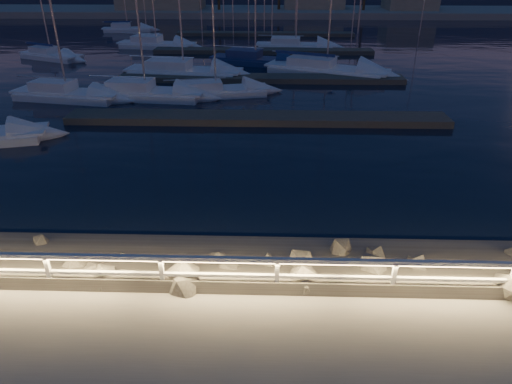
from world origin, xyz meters
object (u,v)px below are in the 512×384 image
sailboat_c (213,90)px  sailboat_h (323,68)px  sailboat_a (65,93)px  sailboat_e (50,55)px  sailboat_j (253,59)px  sailboat_g (181,70)px  sailboat_n (155,44)px  sailboat_k (293,45)px  sailboat_f (143,92)px  guard_rail (236,267)px  sailboat_m (126,28)px

sailboat_c → sailboat_h: sailboat_h is taller
sailboat_a → sailboat_e: 15.55m
sailboat_h → sailboat_j: size_ratio=1.23×
sailboat_a → sailboat_g: size_ratio=0.81×
sailboat_j → sailboat_n: (-10.82, 8.16, 0.00)m
sailboat_c → sailboat_k: 19.79m
sailboat_a → sailboat_f: (5.19, 0.47, -0.00)m
sailboat_a → sailboat_e: bearing=127.0°
sailboat_f → sailboat_j: bearing=64.6°
sailboat_g → sailboat_n: size_ratio=1.12×
guard_rail → sailboat_n: sailboat_n is taller
sailboat_g → sailboat_h: bearing=13.3°
sailboat_c → sailboat_n: bearing=101.1°
sailboat_m → sailboat_n: sailboat_n is taller
sailboat_g → sailboat_k: bearing=60.6°
sailboat_m → sailboat_j: bearing=-57.5°
sailboat_j → sailboat_m: 26.78m
sailboat_g → sailboat_j: size_ratio=1.14×
guard_rail → sailboat_m: bearing=109.0°
sailboat_f → sailboat_g: 6.74m
sailboat_c → sailboat_g: size_ratio=0.78×
guard_rail → sailboat_j: sailboat_j is taller
sailboat_f → sailboat_n: sailboat_n is taller
guard_rail → sailboat_e: sailboat_e is taller
sailboat_c → sailboat_h: size_ratio=0.73×
sailboat_c → guard_rail: bearing=-94.6°
sailboat_j → guard_rail: bearing=-71.9°
sailboat_g → sailboat_k: sailboat_g is taller
guard_rail → sailboat_j: size_ratio=3.19×
sailboat_j → sailboat_k: sailboat_k is taller
sailboat_c → sailboat_e: (-16.98, 12.62, 0.02)m
sailboat_e → sailboat_c: bearing=-12.4°
sailboat_a → sailboat_n: (1.42, 20.24, 0.00)m
sailboat_f → sailboat_c: bearing=14.8°
sailboat_c → sailboat_j: (2.36, 10.88, 0.05)m
sailboat_e → sailboat_m: (1.95, 18.62, -0.01)m
sailboat_k → sailboat_a: bearing=-124.2°
sailboat_c → sailboat_g: sailboat_g is taller
sailboat_g → guard_rail: bearing=-69.6°
sailboat_f → sailboat_n: 20.13m
sailboat_e → sailboat_h: 25.87m
guard_rail → sailboat_a: (-13.00, 20.35, -0.92)m
sailboat_k → sailboat_g: bearing=-121.8°
sailboat_g → sailboat_n: 14.16m
sailboat_c → sailboat_j: size_ratio=0.89×
sailboat_j → sailboat_n: size_ratio=0.99×
sailboat_a → sailboat_k: sailboat_k is taller
sailboat_f → sailboat_m: bearing=113.8°
sailboat_e → sailboat_h: sailboat_h is taller
sailboat_a → sailboat_m: 32.86m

